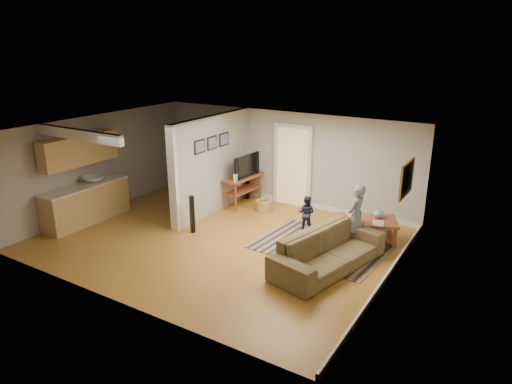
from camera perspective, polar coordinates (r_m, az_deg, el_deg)
ground at (r=10.34m, az=-4.54°, el=-5.94°), size 7.50×7.50×0.00m
room_shell at (r=10.79m, az=-8.00°, el=3.20°), size 7.54×6.02×2.52m
area_rug at (r=10.05m, az=8.02°, el=-6.78°), size 2.85×2.18×0.01m
sofa at (r=9.21m, az=8.96°, el=-9.33°), size 1.58×2.73×0.75m
coffee_table at (r=10.38m, az=13.65°, el=-3.91°), size 1.53×1.25×0.78m
tv_console at (r=12.18m, az=-1.58°, el=1.64°), size 0.56×1.32×1.12m
speaker_left at (r=10.62m, az=-7.98°, el=-2.78°), size 0.12×0.12×0.90m
speaker_right at (r=12.76m, az=-1.16°, el=1.60°), size 0.14×0.14×1.13m
toy_basket at (r=11.96m, az=1.00°, el=-1.63°), size 0.43×0.43×0.38m
child at (r=10.13m, az=12.06°, el=-6.85°), size 0.40×0.55×1.43m
toddler at (r=10.87m, az=6.23°, el=-4.75°), size 0.44×0.36×0.85m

